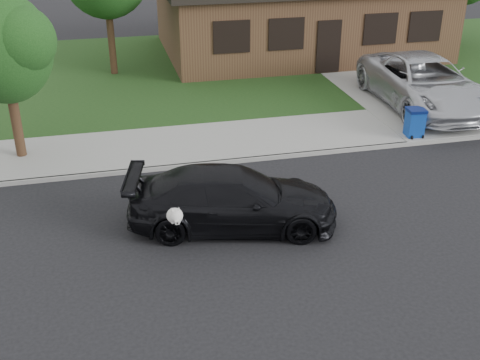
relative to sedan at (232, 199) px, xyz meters
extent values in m
plane|color=black|center=(2.43, -0.12, -0.69)|extent=(120.00, 120.00, 0.00)
cube|color=gray|center=(2.43, 4.88, -0.63)|extent=(60.00, 3.00, 0.12)
cube|color=gray|center=(2.43, 3.38, -0.63)|extent=(60.00, 0.12, 0.12)
cube|color=#193814|center=(2.43, 12.88, -0.63)|extent=(60.00, 13.00, 0.13)
cube|color=gray|center=(8.43, 9.88, -0.62)|extent=(4.50, 13.00, 0.14)
imported|color=black|center=(0.01, 0.00, 0.00)|extent=(5.06, 2.90, 1.38)
ellipsoid|color=white|center=(-1.42, -0.89, 0.25)|extent=(0.34, 0.40, 0.30)
sphere|color=white|center=(-1.42, -1.12, 0.35)|extent=(0.26, 0.26, 0.26)
cube|color=white|center=(-1.42, -1.24, 0.30)|extent=(0.09, 0.12, 0.07)
sphere|color=black|center=(-1.42, -1.30, 0.30)|extent=(0.04, 0.04, 0.04)
cone|color=white|center=(-1.49, -1.07, 0.48)|extent=(0.11, 0.11, 0.14)
cone|color=white|center=(-1.36, -1.07, 0.48)|extent=(0.11, 0.11, 0.14)
imported|color=silver|center=(8.16, 6.24, 0.30)|extent=(3.03, 6.21, 1.70)
cube|color=#0D3998|center=(6.58, 3.78, -0.17)|extent=(0.54, 0.54, 0.80)
cube|color=#06144E|center=(6.58, 3.78, 0.28)|extent=(0.59, 0.59, 0.09)
cylinder|color=black|center=(6.41, 3.54, -0.51)|extent=(0.06, 0.13, 0.12)
cylinder|color=black|center=(6.76, 3.54, -0.51)|extent=(0.06, 0.13, 0.12)
cube|color=#422B1C|center=(6.43, 14.88, 0.94)|extent=(12.00, 8.00, 3.00)
cube|color=black|center=(6.43, 10.85, 0.54)|extent=(1.00, 0.06, 2.10)
cube|color=black|center=(2.43, 10.85, 1.14)|extent=(1.30, 0.05, 1.10)
cube|color=black|center=(4.63, 10.85, 1.14)|extent=(1.30, 0.05, 1.10)
cube|color=black|center=(8.63, 10.85, 1.14)|extent=(1.30, 0.05, 1.10)
cube|color=black|center=(10.63, 10.85, 1.14)|extent=(1.30, 0.05, 1.10)
cylinder|color=#332114|center=(-2.07, 12.88, 0.68)|extent=(0.28, 0.28, 2.48)
cylinder|color=#332114|center=(14.43, 14.38, 0.45)|extent=(0.28, 0.28, 2.03)
cylinder|color=#332114|center=(-5.07, 5.08, 0.33)|extent=(0.28, 0.28, 1.80)
ellipsoid|color=#143811|center=(-5.07, 5.08, 2.53)|extent=(2.60, 2.60, 2.99)
sphere|color=#26591E|center=(-4.55, 4.69, 2.79)|extent=(1.82, 1.82, 1.82)
camera|label=1|loc=(-2.61, -11.77, 6.44)|focal=45.00mm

